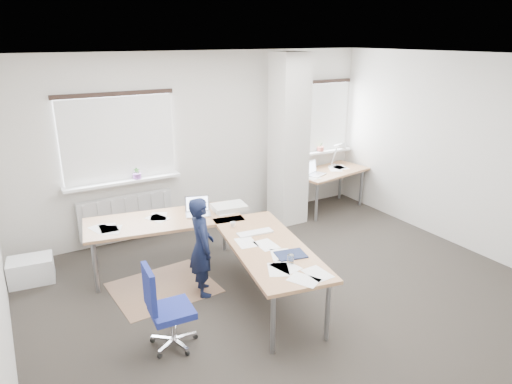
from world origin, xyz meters
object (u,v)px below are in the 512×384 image
desk_main (216,233)px  person (202,247)px  desk_side (330,173)px  task_chair (169,324)px

desk_main → person: (-0.24, -0.12, -0.07)m
desk_side → person: person is taller
desk_main → task_chair: 1.39m
desk_main → person: size_ratio=2.41×
desk_main → desk_side: size_ratio=1.99×
task_chair → desk_main: bearing=47.0°
desk_main → desk_side: (2.90, 1.38, -0.01)m
desk_main → task_chair: bearing=-126.6°
person → desk_main: bearing=-52.7°
desk_main → task_chair: (-0.96, -0.91, -0.43)m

